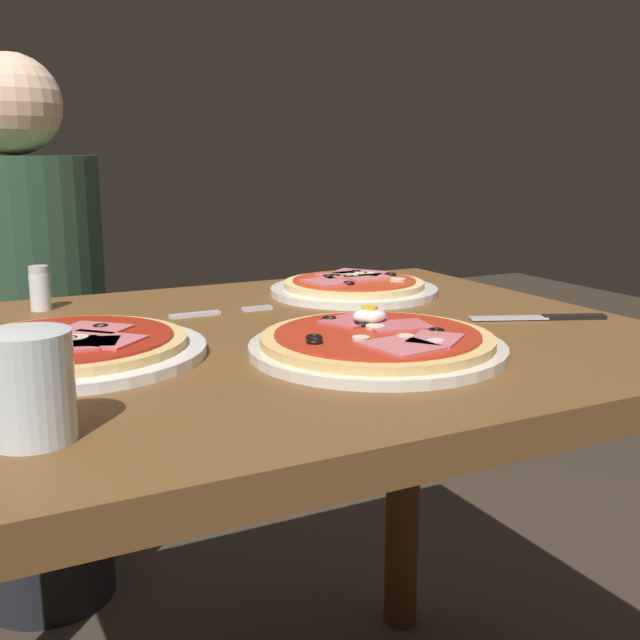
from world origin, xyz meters
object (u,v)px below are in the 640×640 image
fork (214,313)px  salt_shaker (40,288)px  diner_person (32,357)px  dining_table (256,433)px  pizza_across_left (71,348)px  pizza_foreground (377,343)px  water_glass_far (31,394)px  pizza_across_right (354,287)px  knife (548,317)px

fork → salt_shaker: bearing=146.1°
diner_person → dining_table: bearing=103.4°
pizza_across_left → salt_shaker: 0.30m
pizza_foreground → water_glass_far: water_glass_far is taller
pizza_foreground → salt_shaker: (-0.32, 0.45, 0.02)m
pizza_across_right → knife: (0.15, -0.30, -0.01)m
pizza_across_left → knife: (0.64, -0.09, -0.01)m
pizza_across_right → diner_person: diner_person is taller
pizza_across_right → dining_table: bearing=-142.3°
pizza_across_left → pizza_across_right: (0.49, 0.20, 0.00)m
dining_table → diner_person: size_ratio=0.89×
pizza_across_left → pizza_across_right: bearing=22.7°
knife → pizza_foreground: bearing=-170.9°
knife → diner_person: 1.09m
pizza_foreground → diner_person: 1.00m
pizza_across_right → fork: pizza_across_right is taller
water_glass_far → knife: size_ratio=0.49×
dining_table → pizza_foreground: (0.10, -0.14, 0.14)m
fork → knife: size_ratio=0.84×
pizza_foreground → knife: pizza_foreground is taller
dining_table → fork: 0.20m
pizza_across_right → salt_shaker: 0.49m
pizza_foreground → diner_person: (-0.29, 0.94, -0.21)m
pizza_across_left → water_glass_far: bearing=-106.2°
dining_table → pizza_foreground: pizza_foreground is taller
knife → salt_shaker: (-0.63, 0.40, 0.03)m
dining_table → fork: (-0.00, 0.15, 0.13)m
water_glass_far → knife: bearing=12.6°
pizza_foreground → water_glass_far: (-0.40, -0.11, 0.03)m
dining_table → pizza_foreground: bearing=-56.4°
dining_table → diner_person: (-0.19, 0.79, -0.06)m
pizza_across_left → water_glass_far: water_glass_far is taller
fork → dining_table: bearing=-89.7°
dining_table → pizza_across_right: pizza_across_right is taller
pizza_across_left → diner_person: bearing=87.2°
diner_person → pizza_across_left: bearing=87.2°
fork → knife: (0.41, -0.25, 0.00)m
salt_shaker → diner_person: diner_person is taller
dining_table → water_glass_far: water_glass_far is taller
diner_person → pizza_foreground: bearing=107.0°
water_glass_far → fork: 0.51m
dining_table → pizza_foreground: size_ratio=3.44×
dining_table → diner_person: bearing=103.4°
knife → salt_shaker: size_ratio=2.79×
pizza_across_right → water_glass_far: bearing=-140.9°
fork → knife: 0.48m
water_glass_far → diner_person: (0.11, 1.05, -0.23)m
pizza_foreground → salt_shaker: bearing=125.3°
pizza_across_right → fork: bearing=-169.6°
dining_table → salt_shaker: 0.41m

